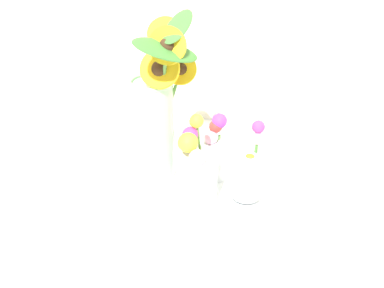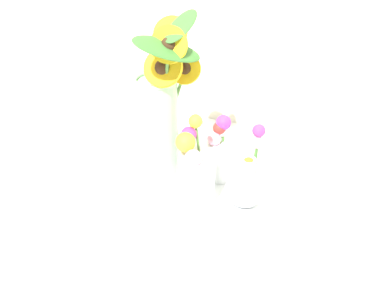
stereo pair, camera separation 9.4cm
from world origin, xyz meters
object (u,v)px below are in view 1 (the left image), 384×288
vase_small_center (198,171)px  vase_small_back (216,150)px  serving_tray (192,196)px  mason_jar_sunflowers (155,116)px  vase_bulb_right (247,179)px

vase_small_center → vase_small_back: size_ratio=1.30×
serving_tray → vase_small_back: bearing=66.3°
serving_tray → mason_jar_sunflowers: 0.20m
serving_tray → mason_jar_sunflowers: mason_jar_sunflowers is taller
vase_small_center → vase_bulb_right: vase_small_center is taller
mason_jar_sunflowers → vase_bulb_right: (0.22, -0.04, -0.10)m
vase_small_center → vase_bulb_right: bearing=21.1°
serving_tray → vase_bulb_right: bearing=3.7°
mason_jar_sunflowers → vase_small_center: (0.12, -0.08, -0.07)m
serving_tray → vase_small_center: bearing=-55.7°
vase_small_center → vase_small_back: bearing=82.7°
serving_tray → vase_bulb_right: (0.12, 0.01, 0.07)m
vase_small_back → vase_bulb_right: bearing=-40.0°
mason_jar_sunflowers → vase_bulb_right: size_ratio=2.10×
mason_jar_sunflowers → vase_bulb_right: bearing=-10.0°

